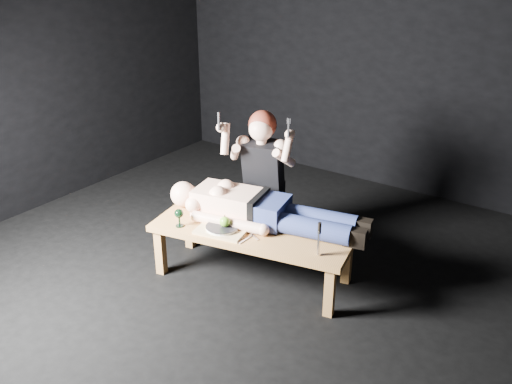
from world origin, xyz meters
TOP-DOWN VIEW (x-y plane):
  - ground at (0.00, 0.00)m, footprint 5.00×5.00m
  - back_wall at (0.00, 2.50)m, footprint 5.00×0.00m
  - table at (0.12, 0.05)m, footprint 1.69×0.91m
  - lying_man at (0.14, 0.20)m, footprint 1.77×0.85m
  - kneeling_woman at (-0.12, 0.58)m, footprint 0.89×0.95m
  - serving_tray at (-0.05, -0.12)m, footprint 0.44×0.35m
  - plate at (-0.05, -0.12)m, footprint 0.31×0.31m
  - apple at (-0.03, -0.11)m, footprint 0.08×0.08m
  - goblet at (-0.38, -0.25)m, footprint 0.09×0.09m
  - fork_flat at (-0.17, -0.20)m, footprint 0.09×0.16m
  - knife_flat at (0.18, -0.12)m, footprint 0.02×0.17m
  - spoon_flat at (0.19, -0.04)m, footprint 0.16×0.09m
  - carving_knife at (0.75, -0.01)m, footprint 0.04×0.04m

SIDE VIEW (x-z plane):
  - ground at x=0.00m, z-range 0.00..0.00m
  - table at x=0.12m, z-range 0.00..0.45m
  - fork_flat at x=-0.17m, z-range 0.45..0.46m
  - knife_flat at x=0.18m, z-range 0.45..0.46m
  - spoon_flat at x=0.19m, z-range 0.45..0.46m
  - serving_tray at x=-0.05m, z-range 0.45..0.47m
  - plate at x=-0.05m, z-range 0.47..0.49m
  - goblet at x=-0.38m, z-range 0.45..0.60m
  - apple at x=-0.03m, z-range 0.49..0.58m
  - carving_knife at x=0.75m, z-range 0.45..0.71m
  - lying_man at x=0.14m, z-range 0.45..0.73m
  - kneeling_woman at x=-0.12m, z-range 0.00..1.31m
  - back_wall at x=0.00m, z-range -1.00..4.00m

